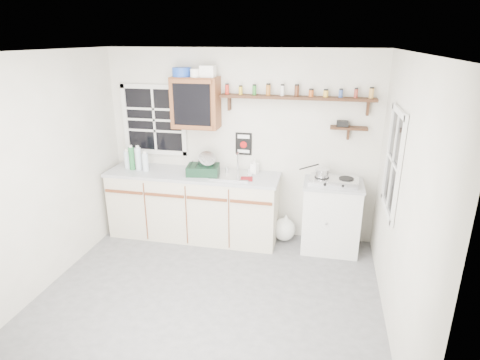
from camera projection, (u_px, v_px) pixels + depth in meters
name	position (u px, v px, depth m)	size (l,w,h in m)	color
room	(206.00, 187.00, 3.89)	(3.64, 3.24, 2.54)	#525254
main_cabinet	(194.00, 205.00, 5.47)	(2.31, 0.63, 0.92)	beige
right_cabinet	(331.00, 216.00, 5.13)	(0.73, 0.57, 0.91)	silver
sink	(232.00, 175.00, 5.21)	(0.52, 0.44, 0.29)	silver
upper_cabinet	(196.00, 103.00, 5.13)	(0.60, 0.32, 0.65)	brown
upper_cabinet_clutter	(192.00, 72.00, 5.01)	(0.55, 0.24, 0.14)	#1A42AD
spice_shelf	(296.00, 97.00, 4.91)	(1.91, 0.18, 0.35)	black
secondary_shelf	(347.00, 127.00, 4.91)	(0.45, 0.16, 0.24)	black
warning_sign	(244.00, 144.00, 5.33)	(0.22, 0.02, 0.30)	black
window_back	(154.00, 120.00, 5.48)	(0.93, 0.03, 0.98)	black
window_right	(394.00, 162.00, 3.98)	(0.03, 0.78, 1.08)	black
water_bottles	(135.00, 159.00, 5.41)	(0.37, 0.15, 0.34)	silver
dish_rack	(204.00, 167.00, 5.23)	(0.45, 0.36, 0.31)	black
soap_bottle	(255.00, 166.00, 5.28)	(0.09, 0.09, 0.20)	silver
rag	(247.00, 179.00, 5.06)	(0.15, 0.13, 0.02)	maroon
hotplate	(334.00, 181.00, 4.94)	(0.61, 0.36, 0.09)	silver
saucepan	(322.00, 173.00, 4.95)	(0.38, 0.29, 0.18)	silver
trash_bag	(284.00, 229.00, 5.41)	(0.36, 0.32, 0.41)	white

